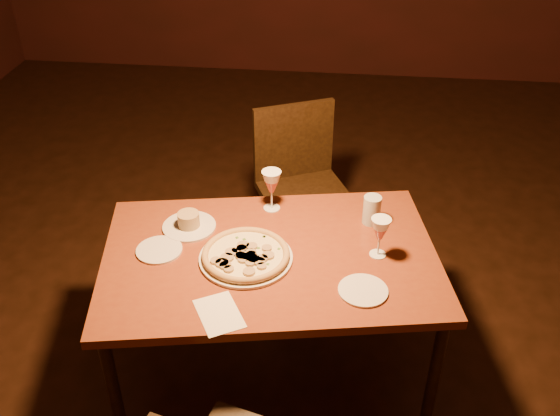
# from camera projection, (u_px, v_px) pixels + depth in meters

# --- Properties ---
(floor) EXTENTS (7.00, 7.00, 0.00)m
(floor) POSITION_uv_depth(u_px,v_px,m) (289.00, 341.00, 3.05)
(floor) COLOR black
(floor) RESTS_ON ground
(dining_table) EXTENTS (1.46, 1.08, 0.71)m
(dining_table) POSITION_uv_depth(u_px,v_px,m) (270.00, 267.00, 2.50)
(dining_table) COLOR brown
(dining_table) RESTS_ON floor
(chair_far) EXTENTS (0.58, 0.58, 0.91)m
(chair_far) POSITION_uv_depth(u_px,v_px,m) (301.00, 183.00, 3.30)
(chair_far) COLOR black
(chair_far) RESTS_ON floor
(pizza_plate) EXTENTS (0.37, 0.37, 0.04)m
(pizza_plate) POSITION_uv_depth(u_px,v_px,m) (246.00, 255.00, 2.43)
(pizza_plate) COLOR silver
(pizza_plate) RESTS_ON dining_table
(ramekin_saucer) EXTENTS (0.22, 0.22, 0.07)m
(ramekin_saucer) POSITION_uv_depth(u_px,v_px,m) (189.00, 223.00, 2.61)
(ramekin_saucer) COLOR silver
(ramekin_saucer) RESTS_ON dining_table
(wine_glass_far) EXTENTS (0.09, 0.09, 0.19)m
(wine_glass_far) POSITION_uv_depth(u_px,v_px,m) (272.00, 190.00, 2.69)
(wine_glass_far) COLOR #C15250
(wine_glass_far) RESTS_ON dining_table
(wine_glass_right) EXTENTS (0.08, 0.08, 0.17)m
(wine_glass_right) POSITION_uv_depth(u_px,v_px,m) (380.00, 237.00, 2.42)
(wine_glass_right) COLOR #C15250
(wine_glass_right) RESTS_ON dining_table
(water_tumbler) EXTENTS (0.08, 0.08, 0.13)m
(water_tumbler) POSITION_uv_depth(u_px,v_px,m) (372.00, 210.00, 2.62)
(water_tumbler) COLOR #ADB8BD
(water_tumbler) RESTS_ON dining_table
(side_plate_left) EXTENTS (0.18, 0.18, 0.01)m
(side_plate_left) POSITION_uv_depth(u_px,v_px,m) (159.00, 250.00, 2.49)
(side_plate_left) COLOR silver
(side_plate_left) RESTS_ON dining_table
(side_plate_near) EXTENTS (0.18, 0.18, 0.01)m
(side_plate_near) POSITION_uv_depth(u_px,v_px,m) (363.00, 290.00, 2.28)
(side_plate_near) COLOR silver
(side_plate_near) RESTS_ON dining_table
(menu_card) EXTENTS (0.22, 0.24, 0.00)m
(menu_card) POSITION_uv_depth(u_px,v_px,m) (219.00, 314.00, 2.19)
(menu_card) COLOR silver
(menu_card) RESTS_ON dining_table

